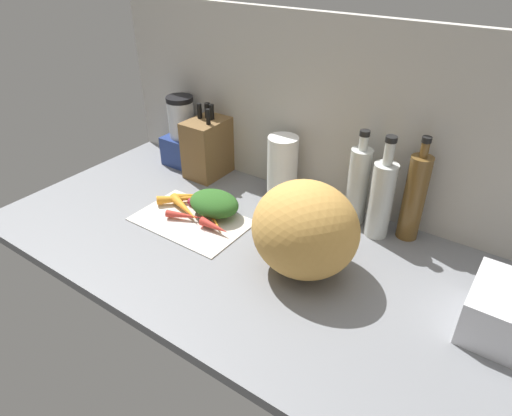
# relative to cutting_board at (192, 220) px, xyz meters

# --- Properties ---
(ground_plane) EXTENTS (1.70, 0.80, 0.03)m
(ground_plane) POSITION_rel_cutting_board_xyz_m (0.27, -0.00, -0.02)
(ground_plane) COLOR slate
(wall_back) EXTENTS (1.70, 0.03, 0.60)m
(wall_back) POSITION_rel_cutting_board_xyz_m (0.27, 0.38, 0.30)
(wall_back) COLOR #BCB7AD
(wall_back) RESTS_ON ground_plane
(cutting_board) EXTENTS (0.36, 0.23, 0.01)m
(cutting_board) POSITION_rel_cutting_board_xyz_m (0.00, 0.00, 0.00)
(cutting_board) COLOR beige
(cutting_board) RESTS_ON ground_plane
(carrot_0) EXTENTS (0.16, 0.12, 0.02)m
(carrot_0) POSITION_rel_cutting_board_xyz_m (0.07, 0.03, 0.02)
(carrot_0) COLOR orange
(carrot_0) RESTS_ON cutting_board
(carrot_1) EXTENTS (0.15, 0.14, 0.03)m
(carrot_1) POSITION_rel_cutting_board_xyz_m (-0.09, 0.06, 0.02)
(carrot_1) COLOR orange
(carrot_1) RESTS_ON cutting_board
(carrot_2) EXTENTS (0.16, 0.09, 0.03)m
(carrot_2) POSITION_rel_cutting_board_xyz_m (-0.05, 0.02, 0.02)
(carrot_2) COLOR orange
(carrot_2) RESTS_ON cutting_board
(carrot_3) EXTENTS (0.12, 0.03, 0.02)m
(carrot_3) POSITION_rel_cutting_board_xyz_m (-0.01, 0.06, 0.01)
(carrot_3) COLOR #B2264C
(carrot_3) RESTS_ON cutting_board
(carrot_4) EXTENTS (0.09, 0.10, 0.03)m
(carrot_4) POSITION_rel_cutting_board_xyz_m (-0.08, 0.08, 0.02)
(carrot_4) COLOR orange
(carrot_4) RESTS_ON cutting_board
(carrot_5) EXTENTS (0.11, 0.13, 0.02)m
(carrot_5) POSITION_rel_cutting_board_xyz_m (0.03, 0.02, 0.01)
(carrot_5) COLOR red
(carrot_5) RESTS_ON cutting_board
(carrot_6) EXTENTS (0.14, 0.07, 0.02)m
(carrot_6) POSITION_rel_cutting_board_xyz_m (-0.01, -0.01, 0.02)
(carrot_6) COLOR red
(carrot_6) RESTS_ON cutting_board
(carrot_7) EXTENTS (0.11, 0.03, 0.03)m
(carrot_7) POSITION_rel_cutting_board_xyz_m (0.10, -0.01, 0.02)
(carrot_7) COLOR red
(carrot_7) RESTS_ON cutting_board
(carrot_greens_pile) EXTENTS (0.17, 0.13, 0.07)m
(carrot_greens_pile) POSITION_rel_cutting_board_xyz_m (0.04, 0.07, 0.04)
(carrot_greens_pile) COLOR #2D6023
(carrot_greens_pile) RESTS_ON cutting_board
(winter_squash) EXTENTS (0.29, 0.27, 0.26)m
(winter_squash) POSITION_rel_cutting_board_xyz_m (0.41, -0.00, 0.13)
(winter_squash) COLOR gold
(winter_squash) RESTS_ON ground_plane
(knife_block) EXTENTS (0.12, 0.17, 0.27)m
(knife_block) POSITION_rel_cutting_board_xyz_m (-0.17, 0.28, 0.11)
(knife_block) COLOR brown
(knife_block) RESTS_ON ground_plane
(blender_appliance) EXTENTS (0.13, 0.13, 0.27)m
(blender_appliance) POSITION_rel_cutting_board_xyz_m (-0.31, 0.30, 0.11)
(blender_appliance) COLOR navy
(blender_appliance) RESTS_ON ground_plane
(paper_towel_roll) EXTENTS (0.10, 0.10, 0.23)m
(paper_towel_roll) POSITION_rel_cutting_board_xyz_m (0.16, 0.29, 0.11)
(paper_towel_roll) COLOR white
(paper_towel_roll) RESTS_ON ground_plane
(bottle_0) EXTENTS (0.07, 0.07, 0.31)m
(bottle_0) POSITION_rel_cutting_board_xyz_m (0.43, 0.30, 0.13)
(bottle_0) COLOR silver
(bottle_0) RESTS_ON ground_plane
(bottle_1) EXTENTS (0.07, 0.07, 0.32)m
(bottle_1) POSITION_rel_cutting_board_xyz_m (0.51, 0.27, 0.12)
(bottle_1) COLOR silver
(bottle_1) RESTS_ON ground_plane
(bottle_2) EXTENTS (0.06, 0.06, 0.33)m
(bottle_2) POSITION_rel_cutting_board_xyz_m (0.59, 0.31, 0.13)
(bottle_2) COLOR brown
(bottle_2) RESTS_ON ground_plane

